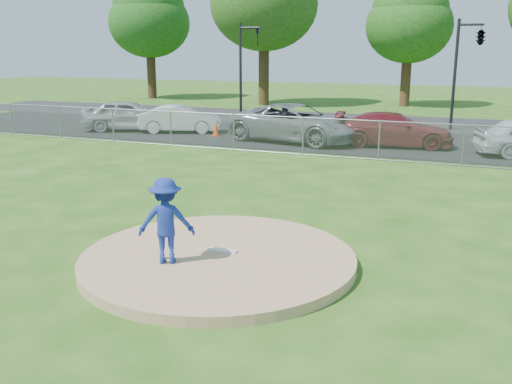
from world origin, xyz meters
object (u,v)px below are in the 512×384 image
traffic_signal_left (244,62)px  tree_center (410,15)px  tree_far_left (149,12)px  pitcher (166,221)px  parked_car_silver (129,115)px  parked_car_darkred (394,129)px  traffic_cone (216,129)px  parked_car_gray (295,123)px  parked_car_white (180,119)px  traffic_signal_center (478,39)px

traffic_signal_left → tree_center: bearing=57.1°
tree_far_left → pitcher: (21.28, -33.72, -6.04)m
tree_center → parked_car_silver: size_ratio=2.12×
traffic_signal_left → parked_car_darkred: 12.05m
traffic_cone → traffic_signal_left: bearing=101.4°
tree_far_left → pitcher: bearing=-57.7°
traffic_cone → parked_car_silver: parked_car_silver is taller
traffic_cone → parked_car_gray: (4.08, -0.18, 0.51)m
pitcher → parked_car_gray: pitcher is taller
parked_car_white → parked_car_darkred: (10.65, -0.27, 0.05)m
parked_car_white → parked_car_darkred: bearing=-112.1°
tree_far_left → pitcher: 40.33m
traffic_signal_left → traffic_signal_center: size_ratio=1.00×
pitcher → parked_car_darkred: pitcher is taller
tree_center → traffic_signal_center: bearing=-67.5°
traffic_signal_center → traffic_cone: bearing=-149.5°
tree_far_left → tree_center: tree_far_left is taller
traffic_cone → parked_car_gray: 4.11m
traffic_signal_left → traffic_cone: (1.35, -6.71, -3.01)m
pitcher → parked_car_silver: (-11.70, 16.05, -0.21)m
traffic_signal_center → pitcher: size_ratio=3.43×
tree_far_left → parked_car_gray: bearing=-43.8°
parked_car_silver → parked_car_gray: bearing=-114.1°
parked_car_silver → parked_car_darkred: bearing=-112.1°
traffic_signal_center → traffic_cone: size_ratio=8.27×
parked_car_gray → parked_car_silver: bearing=99.6°
tree_far_left → tree_center: 21.03m
tree_center → tree_far_left: bearing=-177.3°
traffic_signal_left → traffic_signal_center: (12.73, -0.00, 1.25)m
tree_far_left → parked_car_silver: tree_far_left is taller
tree_far_left → parked_car_darkred: tree_far_left is taller
traffic_signal_center → parked_car_darkred: traffic_signal_center is taller
traffic_signal_left → parked_car_gray: 9.12m
tree_center → parked_car_gray: tree_center is taller
traffic_signal_left → parked_car_white: bearing=-97.9°
traffic_signal_left → parked_car_silver: 8.02m
traffic_signal_center → parked_car_white: size_ratio=1.36×
traffic_signal_center → parked_car_silver: (-16.38, -6.67, -3.81)m
traffic_signal_left → parked_car_silver: bearing=-118.7°
traffic_signal_left → pitcher: (8.05, -22.72, -2.35)m
tree_far_left → pitcher: tree_far_left is taller
parked_car_silver → parked_car_gray: parked_car_gray is taller
traffic_cone → parked_car_gray: parked_car_gray is taller
tree_center → parked_car_white: size_ratio=2.40×
tree_center → traffic_signal_left: tree_center is taller
parked_car_gray → traffic_signal_left: bearing=49.3°
traffic_signal_left → pitcher: traffic_signal_left is taller
parked_car_white → parked_car_gray: 6.33m
tree_center → pitcher: tree_center is taller
traffic_signal_center → parked_car_gray: size_ratio=0.92×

